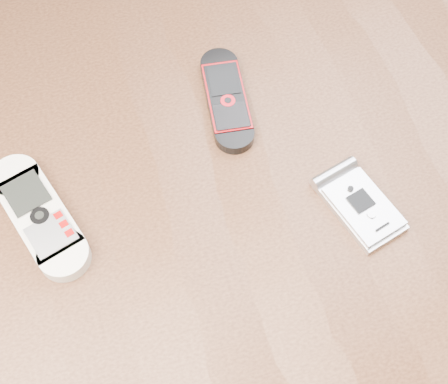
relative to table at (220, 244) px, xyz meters
The scene contains 5 objects.
ground 0.64m from the table, ahead, with size 4.00×4.00×0.00m, color #472B19.
table is the anchor object (origin of this frame).
nokia_white 0.20m from the table, behind, with size 0.05×0.14×0.02m, color white.
nokia_black_red 0.16m from the table, 69.36° to the left, with size 0.04×0.13×0.01m, color black.
motorola_razr 0.17m from the table, 22.05° to the right, with size 0.05×0.09×0.01m, color silver.
Camera 1 is at (-0.08, -0.27, 1.27)m, focal length 50.00 mm.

